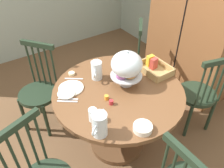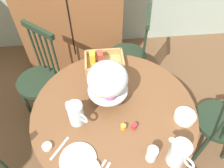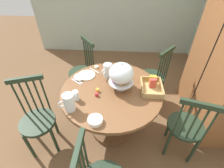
# 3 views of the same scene
# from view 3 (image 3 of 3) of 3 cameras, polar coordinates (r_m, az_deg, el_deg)

# --- Properties ---
(ground_plane) EXTENTS (10.00, 10.00, 0.00)m
(ground_plane) POSITION_cam_3_polar(r_m,az_deg,el_deg) (2.37, -2.78, -17.01)
(ground_plane) COLOR brown
(dining_table) EXTENTS (1.15, 1.15, 0.74)m
(dining_table) POSITION_cam_3_polar(r_m,az_deg,el_deg) (2.02, -0.19, -6.70)
(dining_table) COLOR brown
(dining_table) RESTS_ON ground_plane
(windsor_chair_near_window) EXTENTS (0.42, 0.42, 0.97)m
(windsor_chair_near_window) POSITION_cam_3_polar(r_m,az_deg,el_deg) (2.04, 24.22, -13.71)
(windsor_chair_near_window) COLOR #1E2D1E
(windsor_chair_near_window) RESTS_ON ground_plane
(windsor_chair_by_cabinet) EXTENTS (0.47, 0.47, 0.97)m
(windsor_chair_by_cabinet) POSITION_cam_3_polar(r_m,az_deg,el_deg) (2.59, 14.00, 2.20)
(windsor_chair_by_cabinet) COLOR #1E2D1E
(windsor_chair_by_cabinet) RESTS_ON ground_plane
(windsor_chair_facing_door) EXTENTS (0.47, 0.46, 0.97)m
(windsor_chair_facing_door) POSITION_cam_3_polar(r_m,az_deg,el_deg) (2.67, -10.17, 4.02)
(windsor_chair_facing_door) COLOR #1E2D1E
(windsor_chair_facing_door) RESTS_ON ground_plane
(windsor_chair_far_side) EXTENTS (0.43, 0.43, 0.97)m
(windsor_chair_far_side) POSITION_cam_3_polar(r_m,az_deg,el_deg) (2.11, -24.47, -11.41)
(windsor_chair_far_side) COLOR #1E2D1E
(windsor_chair_far_side) RESTS_ON ground_plane
(pastry_stand_with_dome) EXTENTS (0.28, 0.28, 0.34)m
(pastry_stand_with_dome) POSITION_cam_3_polar(r_m,az_deg,el_deg) (1.77, 3.28, 3.41)
(pastry_stand_with_dome) COLOR silver
(pastry_stand_with_dome) RESTS_ON dining_table
(orange_juice_pitcher) EXTENTS (0.12, 0.17, 0.19)m
(orange_juice_pitcher) POSITION_cam_3_polar(r_m,az_deg,el_deg) (1.65, -14.68, -6.40)
(orange_juice_pitcher) COLOR silver
(orange_juice_pitcher) RESTS_ON dining_table
(milk_pitcher) EXTENTS (0.15, 0.14, 0.18)m
(milk_pitcher) POSITION_cam_3_polar(r_m,az_deg,el_deg) (2.02, -1.56, 4.59)
(milk_pitcher) COLOR silver
(milk_pitcher) RESTS_ON dining_table
(cereal_basket) EXTENTS (0.32, 0.24, 0.12)m
(cereal_basket) POSITION_cam_3_polar(r_m,az_deg,el_deg) (1.91, 13.66, -0.73)
(cereal_basket) COLOR tan
(cereal_basket) RESTS_ON dining_table
(china_plate_large) EXTENTS (0.22, 0.22, 0.01)m
(china_plate_large) POSITION_cam_3_polar(r_m,az_deg,el_deg) (2.10, -8.89, 3.08)
(china_plate_large) COLOR white
(china_plate_large) RESTS_ON dining_table
(china_plate_small) EXTENTS (0.15, 0.15, 0.01)m
(china_plate_small) POSITION_cam_3_polar(r_m,az_deg,el_deg) (2.06, -11.13, 2.48)
(china_plate_small) COLOR white
(china_plate_small) RESTS_ON china_plate_large
(cereal_bowl) EXTENTS (0.14, 0.14, 0.04)m
(cereal_bowl) POSITION_cam_3_polar(r_m,az_deg,el_deg) (1.54, -5.86, -12.52)
(cereal_bowl) COLOR white
(cereal_bowl) RESTS_ON dining_table
(drinking_glass) EXTENTS (0.06, 0.06, 0.11)m
(drinking_glass) POSITION_cam_3_polar(r_m,az_deg,el_deg) (1.75, -12.50, -3.93)
(drinking_glass) COLOR silver
(drinking_glass) RESTS_ON dining_table
(butter_dish) EXTENTS (0.06, 0.06, 0.02)m
(butter_dish) POSITION_cam_3_polar(r_m,az_deg,el_deg) (2.23, -5.50, 5.96)
(butter_dish) COLOR beige
(butter_dish) RESTS_ON dining_table
(jam_jar_strawberry) EXTENTS (0.04, 0.04, 0.04)m
(jam_jar_strawberry) POSITION_cam_3_polar(r_m,az_deg,el_deg) (1.78, -5.37, -3.65)
(jam_jar_strawberry) COLOR #B7282D
(jam_jar_strawberry) RESTS_ON dining_table
(jam_jar_apricot) EXTENTS (0.04, 0.04, 0.04)m
(jam_jar_apricot) POSITION_cam_3_polar(r_m,az_deg,el_deg) (1.83, -5.06, -2.16)
(jam_jar_apricot) COLOR orange
(jam_jar_apricot) RESTS_ON dining_table
(table_knife) EXTENTS (0.11, 0.14, 0.01)m
(table_knife) POSITION_cam_3_polar(r_m,az_deg,el_deg) (2.03, -11.77, 1.20)
(table_knife) COLOR silver
(table_knife) RESTS_ON dining_table
(dinner_fork) EXTENTS (0.11, 0.14, 0.01)m
(dinner_fork) POSITION_cam_3_polar(r_m,az_deg,el_deg) (2.02, -12.41, 0.80)
(dinner_fork) COLOR silver
(dinner_fork) RESTS_ON dining_table
(soup_spoon) EXTENTS (0.11, 0.14, 0.01)m
(soup_spoon) POSITION_cam_3_polar(r_m,az_deg,el_deg) (2.17, -6.17, 4.70)
(soup_spoon) COLOR silver
(soup_spoon) RESTS_ON dining_table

